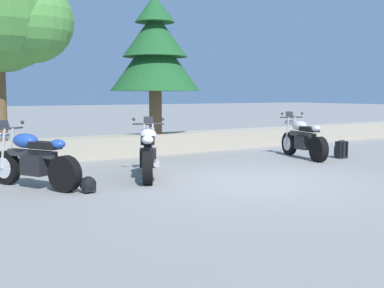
{
  "coord_description": "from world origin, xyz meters",
  "views": [
    {
      "loc": [
        -5.74,
        -6.83,
        1.66
      ],
      "look_at": [
        -0.65,
        1.2,
        0.65
      ],
      "focal_mm": 44.44,
      "sensor_mm": 36.0,
      "label": 1
    }
  ],
  "objects_px": {
    "motorcycle_blue_near_left": "(33,161)",
    "rider_helmet": "(88,185)",
    "rider_backpack": "(341,149)",
    "pine_tree_mid_right": "(155,51)",
    "leafy_tree_mid_left": "(4,11)",
    "motorcycle_silver_far_right": "(303,139)",
    "motorcycle_white_centre": "(148,153)"
  },
  "relations": [
    {
      "from": "motorcycle_blue_near_left",
      "to": "motorcycle_silver_far_right",
      "type": "height_order",
      "value": "same"
    },
    {
      "from": "motorcycle_silver_far_right",
      "to": "motorcycle_blue_near_left",
      "type": "bearing_deg",
      "value": -177.7
    },
    {
      "from": "leafy_tree_mid_left",
      "to": "rider_backpack",
      "type": "bearing_deg",
      "value": -25.12
    },
    {
      "from": "leafy_tree_mid_left",
      "to": "pine_tree_mid_right",
      "type": "distance_m",
      "value": 3.95
    },
    {
      "from": "rider_helmet",
      "to": "pine_tree_mid_right",
      "type": "relative_size",
      "value": 0.07
    },
    {
      "from": "motorcycle_silver_far_right",
      "to": "leafy_tree_mid_left",
      "type": "bearing_deg",
      "value": 156.13
    },
    {
      "from": "rider_backpack",
      "to": "pine_tree_mid_right",
      "type": "bearing_deg",
      "value": 135.79
    },
    {
      "from": "rider_backpack",
      "to": "pine_tree_mid_right",
      "type": "relative_size",
      "value": 0.12
    },
    {
      "from": "pine_tree_mid_right",
      "to": "leafy_tree_mid_left",
      "type": "bearing_deg",
      "value": 179.62
    },
    {
      "from": "motorcycle_blue_near_left",
      "to": "rider_helmet",
      "type": "bearing_deg",
      "value": -54.7
    },
    {
      "from": "motorcycle_blue_near_left",
      "to": "rider_backpack",
      "type": "distance_m",
      "value": 7.71
    },
    {
      "from": "motorcycle_white_centre",
      "to": "motorcycle_blue_near_left",
      "type": "bearing_deg",
      "value": 175.75
    },
    {
      "from": "motorcycle_silver_far_right",
      "to": "pine_tree_mid_right",
      "type": "height_order",
      "value": "pine_tree_mid_right"
    },
    {
      "from": "pine_tree_mid_right",
      "to": "motorcycle_silver_far_right",
      "type": "bearing_deg",
      "value": -46.64
    },
    {
      "from": "motorcycle_blue_near_left",
      "to": "pine_tree_mid_right",
      "type": "distance_m",
      "value": 5.71
    },
    {
      "from": "leafy_tree_mid_left",
      "to": "pine_tree_mid_right",
      "type": "relative_size",
      "value": 1.2
    },
    {
      "from": "rider_helmet",
      "to": "rider_backpack",
      "type": "bearing_deg",
      "value": 5.27
    },
    {
      "from": "motorcycle_white_centre",
      "to": "pine_tree_mid_right",
      "type": "relative_size",
      "value": 0.5
    },
    {
      "from": "pine_tree_mid_right",
      "to": "rider_helmet",
      "type": "bearing_deg",
      "value": -130.12
    },
    {
      "from": "leafy_tree_mid_left",
      "to": "rider_helmet",
      "type": "bearing_deg",
      "value": -84.27
    },
    {
      "from": "motorcycle_white_centre",
      "to": "motorcycle_silver_far_right",
      "type": "bearing_deg",
      "value": 5.34
    },
    {
      "from": "motorcycle_silver_far_right",
      "to": "leafy_tree_mid_left",
      "type": "height_order",
      "value": "leafy_tree_mid_left"
    },
    {
      "from": "leafy_tree_mid_left",
      "to": "pine_tree_mid_right",
      "type": "height_order",
      "value": "leafy_tree_mid_left"
    },
    {
      "from": "motorcycle_blue_near_left",
      "to": "motorcycle_white_centre",
      "type": "relative_size",
      "value": 0.99
    },
    {
      "from": "pine_tree_mid_right",
      "to": "motorcycle_white_centre",
      "type": "bearing_deg",
      "value": -120.15
    },
    {
      "from": "motorcycle_white_centre",
      "to": "rider_helmet",
      "type": "xyz_separation_m",
      "value": [
        -1.53,
        -0.77,
        -0.35
      ]
    },
    {
      "from": "motorcycle_white_centre",
      "to": "pine_tree_mid_right",
      "type": "xyz_separation_m",
      "value": [
        1.95,
        3.35,
        2.33
      ]
    },
    {
      "from": "rider_backpack",
      "to": "leafy_tree_mid_left",
      "type": "distance_m",
      "value": 8.87
    },
    {
      "from": "motorcycle_blue_near_left",
      "to": "rider_helmet",
      "type": "height_order",
      "value": "motorcycle_blue_near_left"
    },
    {
      "from": "rider_backpack",
      "to": "rider_helmet",
      "type": "xyz_separation_m",
      "value": [
        -7.04,
        -0.65,
        -0.11
      ]
    },
    {
      "from": "rider_backpack",
      "to": "pine_tree_mid_right",
      "type": "height_order",
      "value": "pine_tree_mid_right"
    },
    {
      "from": "rider_backpack",
      "to": "leafy_tree_mid_left",
      "type": "relative_size",
      "value": 0.1
    }
  ]
}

